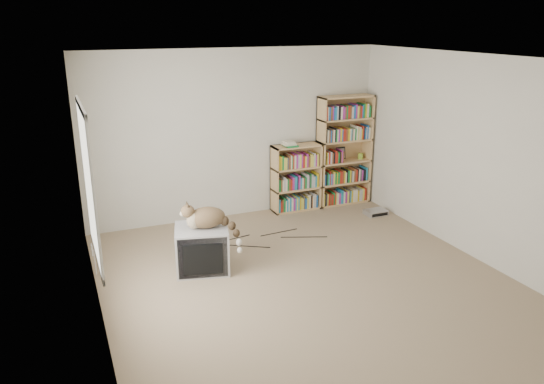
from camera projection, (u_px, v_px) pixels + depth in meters
name	position (u px, v px, depth m)	size (l,w,h in m)	color
floor	(310.00, 284.00, 6.03)	(4.50, 5.00, 0.01)	tan
wall_back	(236.00, 135.00, 7.84)	(4.50, 0.02, 2.50)	beige
wall_front	(486.00, 281.00, 3.45)	(4.50, 0.02, 2.50)	beige
wall_left	(92.00, 207.00, 4.82)	(0.02, 5.00, 2.50)	beige
wall_right	(477.00, 159.00, 6.47)	(0.02, 5.00, 2.50)	beige
ceiling	(315.00, 59.00, 5.26)	(4.50, 5.00, 0.02)	white
window	(89.00, 185.00, 4.95)	(0.02, 1.22, 1.52)	white
crt_tv	(202.00, 248.00, 6.33)	(0.73, 0.69, 0.54)	#A9A9AB
cat	(211.00, 221.00, 6.21)	(0.66, 0.53, 0.54)	#3D2619
bookcase_tall	(343.00, 153.00, 8.49)	(0.88, 0.30, 1.75)	tan
bookcase_short	(295.00, 180.00, 8.29)	(0.76, 0.30, 1.05)	tan
book_stack	(289.00, 144.00, 8.01)	(0.19, 0.24, 0.08)	#A82116
green_mug	(360.00, 156.00, 8.61)	(0.08, 0.08, 0.09)	#86AD31
framed_print	(341.00, 153.00, 8.57)	(0.15, 0.01, 0.20)	black
dvd_player	(376.00, 212.00, 8.18)	(0.33, 0.23, 0.07)	#ADADB2
wall_outlet	(92.00, 250.00, 6.17)	(0.01, 0.08, 0.13)	silver
floor_cables	(266.00, 235.00, 7.42)	(1.20, 0.70, 0.01)	black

